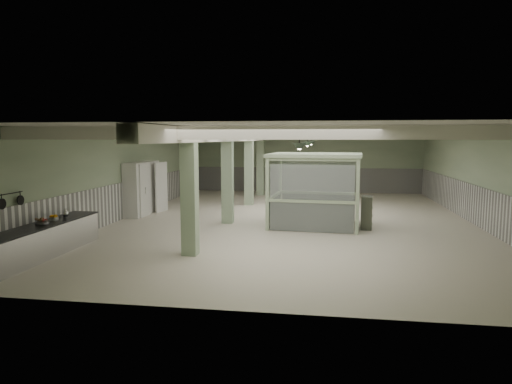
# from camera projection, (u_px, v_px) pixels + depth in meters

# --- Properties ---
(floor) EXTENTS (20.00, 20.00, 0.00)m
(floor) POSITION_uv_depth(u_px,v_px,m) (293.00, 220.00, 18.49)
(floor) COLOR beige
(floor) RESTS_ON ground
(ceiling) EXTENTS (14.00, 20.00, 0.02)m
(ceiling) POSITION_uv_depth(u_px,v_px,m) (294.00, 131.00, 18.07)
(ceiling) COLOR white
(ceiling) RESTS_ON wall_back
(wall_back) EXTENTS (14.00, 0.02, 3.60)m
(wall_back) POSITION_uv_depth(u_px,v_px,m) (305.00, 163.00, 28.10)
(wall_back) COLOR #9FB08D
(wall_back) RESTS_ON floor
(wall_front) EXTENTS (14.00, 0.02, 3.60)m
(wall_front) POSITION_uv_depth(u_px,v_px,m) (256.00, 219.00, 8.47)
(wall_front) COLOR #9FB08D
(wall_front) RESTS_ON floor
(wall_left) EXTENTS (0.02, 20.00, 3.60)m
(wall_left) POSITION_uv_depth(u_px,v_px,m) (129.00, 174.00, 19.34)
(wall_left) COLOR #9FB08D
(wall_left) RESTS_ON floor
(wall_right) EXTENTS (0.02, 20.00, 3.60)m
(wall_right) POSITION_uv_depth(u_px,v_px,m) (479.00, 178.00, 17.23)
(wall_right) COLOR #9FB08D
(wall_right) RESTS_ON floor
(wainscot_left) EXTENTS (0.05, 19.90, 1.50)m
(wainscot_left) POSITION_uv_depth(u_px,v_px,m) (130.00, 198.00, 19.46)
(wainscot_left) COLOR silver
(wainscot_left) RESTS_ON floor
(wainscot_right) EXTENTS (0.05, 19.90, 1.50)m
(wainscot_right) POSITION_uv_depth(u_px,v_px,m) (477.00, 206.00, 17.35)
(wainscot_right) COLOR silver
(wainscot_right) RESTS_ON floor
(wainscot_back) EXTENTS (13.90, 0.05, 1.50)m
(wainscot_back) POSITION_uv_depth(u_px,v_px,m) (305.00, 180.00, 28.20)
(wainscot_back) COLOR silver
(wainscot_back) RESTS_ON floor
(girder) EXTENTS (0.45, 19.90, 0.40)m
(girder) POSITION_uv_depth(u_px,v_px,m) (233.00, 136.00, 18.48)
(girder) COLOR white
(girder) RESTS_ON ceiling
(beam_a) EXTENTS (13.90, 0.35, 0.32)m
(beam_a) POSITION_uv_depth(u_px,v_px,m) (272.00, 133.00, 10.73)
(beam_a) COLOR white
(beam_a) RESTS_ON ceiling
(beam_b) EXTENTS (13.90, 0.35, 0.32)m
(beam_b) POSITION_uv_depth(u_px,v_px,m) (282.00, 134.00, 13.19)
(beam_b) COLOR white
(beam_b) RESTS_ON ceiling
(beam_c) EXTENTS (13.90, 0.35, 0.32)m
(beam_c) POSITION_uv_depth(u_px,v_px,m) (289.00, 135.00, 15.64)
(beam_c) COLOR white
(beam_c) RESTS_ON ceiling
(beam_d) EXTENTS (13.90, 0.35, 0.32)m
(beam_d) POSITION_uv_depth(u_px,v_px,m) (294.00, 135.00, 18.09)
(beam_d) COLOR white
(beam_d) RESTS_ON ceiling
(beam_e) EXTENTS (13.90, 0.35, 0.32)m
(beam_e) POSITION_uv_depth(u_px,v_px,m) (298.00, 136.00, 20.55)
(beam_e) COLOR white
(beam_e) RESTS_ON ceiling
(beam_f) EXTENTS (13.90, 0.35, 0.32)m
(beam_f) POSITION_uv_depth(u_px,v_px,m) (301.00, 136.00, 23.00)
(beam_f) COLOR white
(beam_f) RESTS_ON ceiling
(beam_g) EXTENTS (13.90, 0.35, 0.32)m
(beam_g) POSITION_uv_depth(u_px,v_px,m) (303.00, 136.00, 25.46)
(beam_g) COLOR white
(beam_g) RESTS_ON ceiling
(column_a) EXTENTS (0.42, 0.42, 3.60)m
(column_a) POSITION_uv_depth(u_px,v_px,m) (190.00, 192.00, 12.77)
(column_a) COLOR #9AB390
(column_a) RESTS_ON floor
(column_b) EXTENTS (0.42, 0.42, 3.60)m
(column_b) POSITION_uv_depth(u_px,v_px,m) (228.00, 177.00, 17.68)
(column_b) COLOR #9AB390
(column_b) RESTS_ON floor
(column_c) EXTENTS (0.42, 0.42, 3.60)m
(column_c) POSITION_uv_depth(u_px,v_px,m) (249.00, 169.00, 22.59)
(column_c) COLOR #9AB390
(column_c) RESTS_ON floor
(column_d) EXTENTS (0.42, 0.42, 3.60)m
(column_d) POSITION_uv_depth(u_px,v_px,m) (260.00, 164.00, 26.51)
(column_d) COLOR #9AB390
(column_d) RESTS_ON floor
(hook_rail) EXTENTS (0.02, 1.20, 0.02)m
(hook_rail) POSITION_uv_depth(u_px,v_px,m) (7.00, 194.00, 11.86)
(hook_rail) COLOR black
(hook_rail) RESTS_ON wall_left
(pendant_front) EXTENTS (0.44, 0.44, 0.22)m
(pendant_front) POSITION_uv_depth(u_px,v_px,m) (299.00, 147.00, 13.15)
(pendant_front) COLOR #2A382A
(pendant_front) RESTS_ON ceiling
(pendant_mid) EXTENTS (0.44, 0.44, 0.22)m
(pendant_mid) POSITION_uv_depth(u_px,v_px,m) (307.00, 144.00, 18.55)
(pendant_mid) COLOR #2A382A
(pendant_mid) RESTS_ON ceiling
(pendant_back) EXTENTS (0.44, 0.44, 0.22)m
(pendant_back) POSITION_uv_depth(u_px,v_px,m) (311.00, 143.00, 23.46)
(pendant_back) COLOR #2A382A
(pendant_back) RESTS_ON ceiling
(prep_counter) EXTENTS (0.89, 5.12, 0.91)m
(prep_counter) POSITION_uv_depth(u_px,v_px,m) (38.00, 242.00, 12.55)
(prep_counter) COLOR silver
(prep_counter) RESTS_ON floor
(pitcher_near) EXTENTS (0.23, 0.25, 0.26)m
(pitcher_near) POSITION_uv_depth(u_px,v_px,m) (66.00, 213.00, 13.88)
(pitcher_near) COLOR silver
(pitcher_near) RESTS_ON prep_counter
(veg_colander) EXTENTS (0.40, 0.40, 0.17)m
(veg_colander) POSITION_uv_depth(u_px,v_px,m) (42.00, 221.00, 12.73)
(veg_colander) COLOR #46464B
(veg_colander) RESTS_ON prep_counter
(orange_bowl) EXTENTS (0.34, 0.34, 0.10)m
(orange_bowl) POSITION_uv_depth(u_px,v_px,m) (54.00, 219.00, 13.32)
(orange_bowl) COLOR #B2B2B7
(orange_bowl) RESTS_ON prep_counter
(skillet_near) EXTENTS (0.04, 0.28, 0.28)m
(skillet_near) POSITION_uv_depth(u_px,v_px,m) (2.00, 204.00, 11.60)
(skillet_near) COLOR black
(skillet_near) RESTS_ON hook_rail
(skillet_far) EXTENTS (0.04, 0.27, 0.27)m
(skillet_far) POSITION_uv_depth(u_px,v_px,m) (20.00, 200.00, 12.31)
(skillet_far) COLOR black
(skillet_far) RESTS_ON hook_rail
(walkin_cooler) EXTENTS (0.92, 2.59, 2.37)m
(walkin_cooler) POSITION_uv_depth(u_px,v_px,m) (143.00, 187.00, 19.87)
(walkin_cooler) COLOR silver
(walkin_cooler) RESTS_ON floor
(guard_booth) EXTENTS (3.58, 3.10, 2.74)m
(guard_booth) POSITION_uv_depth(u_px,v_px,m) (315.00, 178.00, 17.09)
(guard_booth) COLOR #A9BF98
(guard_booth) RESTS_ON floor
(filing_cabinet) EXTENTS (0.45, 0.60, 1.21)m
(filing_cabinet) POSITION_uv_depth(u_px,v_px,m) (367.00, 213.00, 16.55)
(filing_cabinet) COLOR #4D5244
(filing_cabinet) RESTS_ON floor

